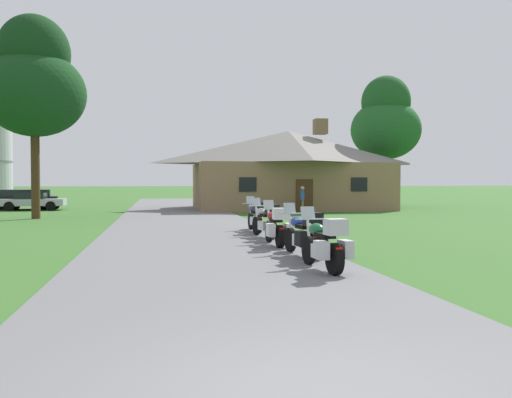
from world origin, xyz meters
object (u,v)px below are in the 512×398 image
motorcycle_red_third_in_row (276,227)px  tree_left_near (34,82)px  parked_silver_sedan_far_left (32,201)px  motorcycle_green_nearest_to_camera (325,245)px  motorcycle_blue_farthest_in_row (255,216)px  parked_black_suv_far_left (24,198)px  bystander_blue_shirt_beside_signpost (303,198)px  motorcycle_silver_fourth_in_row (265,221)px  tree_right_of_lodge (386,122)px  bystander_olive_shirt_near_lodge (302,198)px  motorcycle_blue_second_in_row (304,234)px

motorcycle_red_third_in_row → tree_left_near: (-9.66, 14.46, 6.50)m
motorcycle_red_third_in_row → parked_silver_sedan_far_left: size_ratio=0.49×
motorcycle_green_nearest_to_camera → tree_left_near: bearing=111.9°
motorcycle_green_nearest_to_camera → motorcycle_blue_farthest_in_row: 9.28m
tree_left_near → parked_black_suv_far_left: size_ratio=2.20×
motorcycle_red_third_in_row → bystander_blue_shirt_beside_signpost: bystander_blue_shirt_beside_signpost is taller
motorcycle_silver_fourth_in_row → tree_right_of_lodge: size_ratio=0.20×
motorcycle_red_third_in_row → motorcycle_silver_fourth_in_row: bearing=85.2°
motorcycle_silver_fourth_in_row → motorcycle_blue_farthest_in_row: bearing=79.0°
bystander_olive_shirt_near_lodge → bystander_blue_shirt_beside_signpost: 0.74m
bystander_olive_shirt_near_lodge → tree_left_near: size_ratio=0.16×
motorcycle_blue_second_in_row → bystander_olive_shirt_near_lodge: size_ratio=1.25×
parked_silver_sedan_far_left → motorcycle_red_third_in_row: bearing=-154.3°
bystander_olive_shirt_near_lodge → tree_right_of_lodge: tree_right_of_lodge is taller
motorcycle_blue_second_in_row → tree_left_near: 20.57m
tree_right_of_lodge → tree_left_near: (-24.10, -10.74, 0.39)m
bystander_blue_shirt_beside_signpost → parked_silver_sedan_far_left: bearing=82.1°
motorcycle_green_nearest_to_camera → motorcycle_silver_fourth_in_row: bearing=83.9°
parked_black_suv_far_left → parked_silver_sedan_far_left: bearing=-158.0°
parked_black_suv_far_left → motorcycle_green_nearest_to_camera: bearing=-164.4°
tree_left_near → parked_silver_sedan_far_left: 11.33m
motorcycle_green_nearest_to_camera → tree_right_of_lodge: size_ratio=0.20×
motorcycle_blue_farthest_in_row → tree_left_near: (-9.89, 9.79, 6.49)m
motorcycle_blue_farthest_in_row → parked_silver_sedan_far_left: motorcycle_blue_farthest_in_row is taller
bystander_blue_shirt_beside_signpost → bystander_olive_shirt_near_lodge: bearing=2.9°
motorcycle_blue_second_in_row → motorcycle_red_third_in_row: bearing=87.3°
motorcycle_silver_fourth_in_row → motorcycle_green_nearest_to_camera: bearing=-100.5°
parked_black_suv_far_left → tree_right_of_lodge: bearing=-97.3°
motorcycle_silver_fourth_in_row → bystander_olive_shirt_near_lodge: bearing=60.9°
motorcycle_blue_farthest_in_row → bystander_blue_shirt_beside_signpost: bearing=64.9°
parked_black_suv_far_left → parked_silver_sedan_far_left: (0.89, -1.56, -0.13)m
parked_black_suv_far_left → tree_left_near: bearing=-171.6°
bystander_olive_shirt_near_lodge → parked_black_suv_far_left: 19.80m
motorcycle_blue_second_in_row → tree_left_near: tree_left_near is taller
motorcycle_blue_farthest_in_row → parked_silver_sedan_far_left: 22.36m
bystander_olive_shirt_near_lodge → parked_silver_sedan_far_left: (-17.17, 6.55, -0.29)m
motorcycle_red_third_in_row → bystander_blue_shirt_beside_signpost: 17.05m
tree_left_near → parked_black_suv_far_left: bearing=105.9°
motorcycle_blue_farthest_in_row → bystander_blue_shirt_beside_signpost: bystander_blue_shirt_beside_signpost is taller
tree_right_of_lodge → parked_black_suv_far_left: 27.78m
bystander_blue_shirt_beside_signpost → tree_left_near: tree_left_near is taller
motorcycle_blue_farthest_in_row → bystander_blue_shirt_beside_signpost: (4.97, 11.56, 0.31)m
motorcycle_blue_farthest_in_row → bystander_olive_shirt_near_lodge: size_ratio=1.25×
tree_left_near → parked_black_suv_far_left: (-3.03, 10.62, -6.34)m
parked_silver_sedan_far_left → bystander_blue_shirt_beside_signpost: bearing=-114.2°
motorcycle_silver_fourth_in_row → tree_right_of_lodge: tree_right_of_lodge is taller
motorcycle_green_nearest_to_camera → motorcycle_blue_farthest_in_row: (0.20, 9.28, 0.01)m
tree_left_near → motorcycle_green_nearest_to_camera: bearing=-63.0°
parked_black_suv_far_left → parked_silver_sedan_far_left: size_ratio=1.13×
motorcycle_green_nearest_to_camera → motorcycle_red_third_in_row: size_ratio=1.00×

